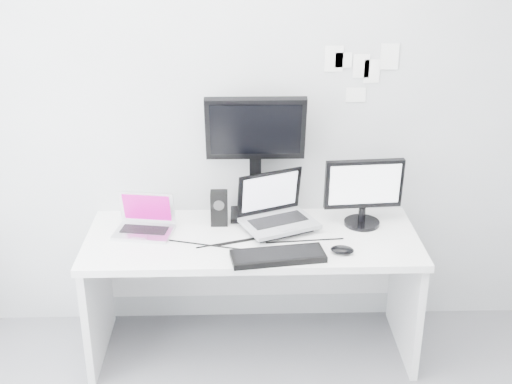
# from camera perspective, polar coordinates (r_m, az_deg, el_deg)

# --- Properties ---
(back_wall) EXTENTS (3.60, 0.00, 3.60)m
(back_wall) POSITION_cam_1_polar(r_m,az_deg,el_deg) (3.72, -0.47, 7.21)
(back_wall) COLOR silver
(back_wall) RESTS_ON ground
(desk) EXTENTS (1.80, 0.70, 0.73)m
(desk) POSITION_cam_1_polar(r_m,az_deg,el_deg) (3.80, -0.31, -8.71)
(desk) COLOR white
(desk) RESTS_ON ground
(macbook) EXTENTS (0.34, 0.28, 0.23)m
(macbook) POSITION_cam_1_polar(r_m,az_deg,el_deg) (3.65, -9.66, -1.94)
(macbook) COLOR silver
(macbook) RESTS_ON desk
(speaker) EXTENTS (0.12, 0.12, 0.19)m
(speaker) POSITION_cam_1_polar(r_m,az_deg,el_deg) (3.74, -3.16, -1.37)
(speaker) COLOR black
(speaker) RESTS_ON desk
(dell_laptop) EXTENTS (0.47, 0.43, 0.32)m
(dell_laptop) POSITION_cam_1_polar(r_m,az_deg,el_deg) (3.63, 2.04, -1.01)
(dell_laptop) COLOR #9EA0A5
(dell_laptop) RESTS_ON desk
(rear_monitor) EXTENTS (0.55, 0.20, 0.74)m
(rear_monitor) POSITION_cam_1_polar(r_m,az_deg,el_deg) (3.71, -0.06, 3.11)
(rear_monitor) COLOR black
(rear_monitor) RESTS_ON desk
(samsung_monitor) EXTENTS (0.45, 0.23, 0.40)m
(samsung_monitor) POSITION_cam_1_polar(r_m,az_deg,el_deg) (3.72, 9.19, 0.01)
(samsung_monitor) COLOR black
(samsung_monitor) RESTS_ON desk
(keyboard) EXTENTS (0.49, 0.24, 0.03)m
(keyboard) POSITION_cam_1_polar(r_m,az_deg,el_deg) (3.40, 1.89, -5.49)
(keyboard) COLOR black
(keyboard) RESTS_ON desk
(mouse) EXTENTS (0.14, 0.10, 0.04)m
(mouse) POSITION_cam_1_polar(r_m,az_deg,el_deg) (3.47, 7.36, -4.92)
(mouse) COLOR black
(mouse) RESTS_ON desk
(wall_note_0) EXTENTS (0.10, 0.00, 0.14)m
(wall_note_0) POSITION_cam_1_polar(r_m,az_deg,el_deg) (3.69, 6.67, 11.22)
(wall_note_0) COLOR white
(wall_note_0) RESTS_ON back_wall
(wall_note_1) EXTENTS (0.09, 0.00, 0.13)m
(wall_note_1) POSITION_cam_1_polar(r_m,az_deg,el_deg) (3.72, 8.96, 10.57)
(wall_note_1) COLOR white
(wall_note_1) RESTS_ON back_wall
(wall_note_2) EXTENTS (0.10, 0.00, 0.14)m
(wall_note_2) POSITION_cam_1_polar(r_m,az_deg,el_deg) (3.74, 11.32, 11.26)
(wall_note_2) COLOR white
(wall_note_2) RESTS_ON back_wall
(wall_note_3) EXTENTS (0.11, 0.00, 0.08)m
(wall_note_3) POSITION_cam_1_polar(r_m,az_deg,el_deg) (3.75, 8.51, 8.20)
(wall_note_3) COLOR white
(wall_note_3) RESTS_ON back_wall
(wall_note_4) EXTENTS (0.09, 0.00, 0.08)m
(wall_note_4) POSITION_cam_1_polar(r_m,az_deg,el_deg) (3.70, 7.47, 11.10)
(wall_note_4) COLOR white
(wall_note_4) RESTS_ON back_wall
(wall_note_5) EXTENTS (0.09, 0.00, 0.13)m
(wall_note_5) POSITION_cam_1_polar(r_m,az_deg,el_deg) (3.74, 9.84, 10.11)
(wall_note_5) COLOR white
(wall_note_5) RESTS_ON back_wall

